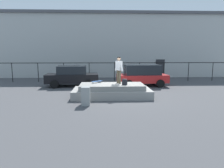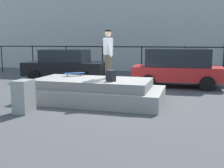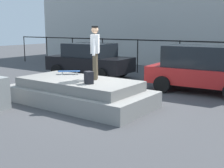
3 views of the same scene
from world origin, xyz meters
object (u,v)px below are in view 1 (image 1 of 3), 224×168
object	(u,v)px
backpack	(125,82)
skateboarder	(119,68)
skateboard	(97,81)
car_red_hatchback_mid	(142,75)
car_black_sedan_near	(72,76)
utility_box	(86,96)

from	to	relation	value
backpack	skateboarder	bearing A→B (deg)	141.42
skateboard	backpack	size ratio (longest dim) A/B	1.97
skateboarder	car_red_hatchback_mid	xyz separation A→B (m)	(2.20, 3.80, -0.85)
backpack	car_black_sedan_near	distance (m)	6.06
utility_box	backpack	bearing A→B (deg)	35.01
car_black_sedan_near	utility_box	size ratio (longest dim) A/B	4.44
backpack	car_black_sedan_near	bearing A→B (deg)	157.28
skateboard	backpack	world-z (taller)	backpack
skateboarder	backpack	world-z (taller)	skateboarder
utility_box	skateboarder	bearing A→B (deg)	49.35
car_black_sedan_near	backpack	bearing A→B (deg)	-50.37
backpack	car_red_hatchback_mid	xyz separation A→B (m)	(1.90, 4.49, -0.06)
car_black_sedan_near	utility_box	bearing A→B (deg)	-75.28
skateboard	car_red_hatchback_mid	xyz separation A→B (m)	(3.61, 3.53, 0.02)
skateboarder	car_black_sedan_near	world-z (taller)	skateboarder
car_red_hatchback_mid	utility_box	distance (m)	7.36
skateboard	backpack	xyz separation A→B (m)	(1.71, -0.96, 0.08)
skateboarder	car_red_hatchback_mid	distance (m)	4.48
car_red_hatchback_mid	backpack	bearing A→B (deg)	-112.94
car_black_sedan_near	utility_box	distance (m)	6.47
skateboarder	utility_box	xyz separation A→B (m)	(-1.92, -2.27, -1.29)
car_red_hatchback_mid	car_black_sedan_near	bearing A→B (deg)	178.29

